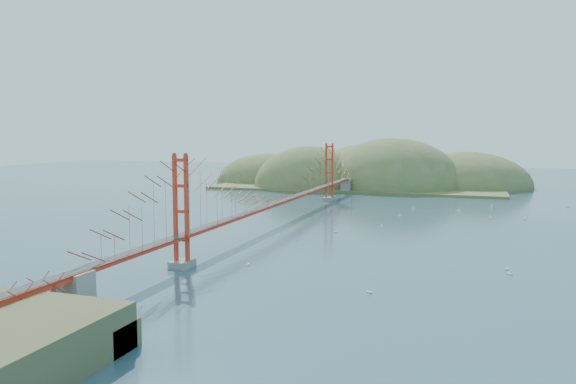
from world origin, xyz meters
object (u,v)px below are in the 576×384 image
(bridge, at_px, (280,177))
(sailboat_1, at_px, (382,225))
(sailboat_0, at_px, (336,231))
(fort, at_px, (64,314))
(sailboat_2, at_px, (510,273))

(bridge, distance_m, sailboat_1, 16.88)
(bridge, distance_m, sailboat_0, 13.17)
(sailboat_1, bearing_deg, bridge, -173.58)
(fort, bearing_deg, sailboat_2, 39.10)
(bridge, bearing_deg, sailboat_2, -35.46)
(fort, relative_size, sailboat_2, 5.87)
(bridge, bearing_deg, sailboat_0, -27.35)
(fort, relative_size, sailboat_1, 6.44)
(bridge, height_order, fort, bridge)
(sailboat_1, xyz_separation_m, sailboat_2, (16.36, -24.28, 0.01))
(bridge, bearing_deg, sailboat_1, 6.42)
(sailboat_1, bearing_deg, sailboat_2, -56.04)
(sailboat_1, distance_m, sailboat_0, 8.71)
(bridge, bearing_deg, fort, -89.52)
(sailboat_2, bearing_deg, bridge, 144.54)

